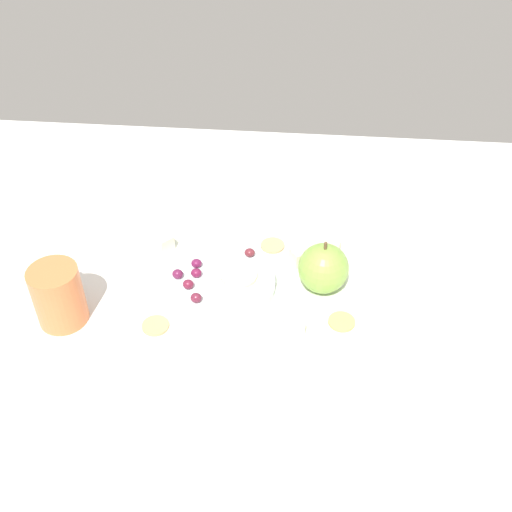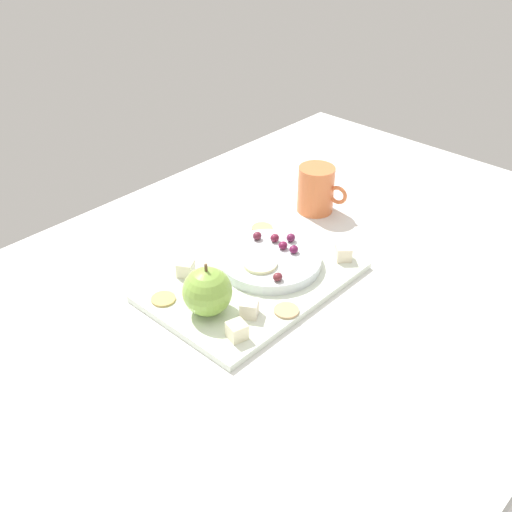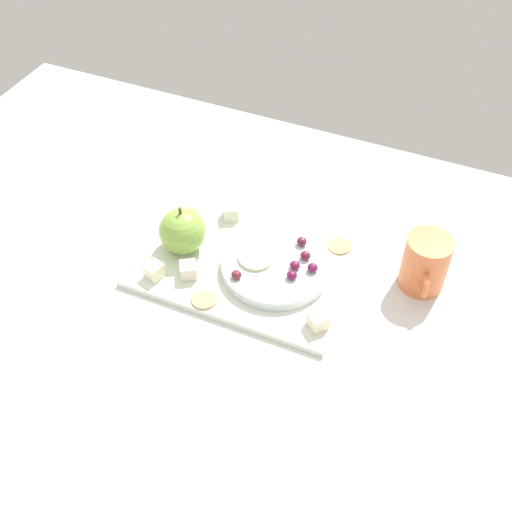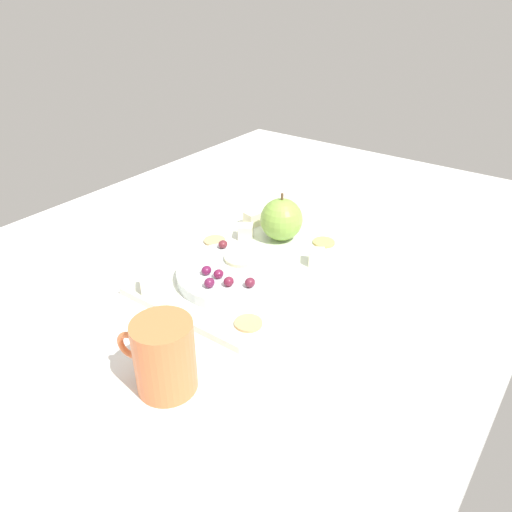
{
  "view_description": "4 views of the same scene",
  "coord_description": "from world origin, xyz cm",
  "px_view_note": "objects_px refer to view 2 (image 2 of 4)",
  "views": [
    {
      "loc": [
        -7.91,
        75.69,
        74.63
      ],
      "look_at": [
        -1.31,
        1.93,
        10.1
      ],
      "focal_mm": 43.97,
      "sensor_mm": 36.0,
      "label": 1
    },
    {
      "loc": [
        -61.78,
        -53.78,
        66.91
      ],
      "look_at": [
        1.78,
        5.45,
        8.37
      ],
      "focal_mm": 42.32,
      "sensor_mm": 36.0,
      "label": 2
    },
    {
      "loc": [
        30.2,
        -63.21,
        84.36
      ],
      "look_at": [
        2.12,
        1.89,
        10.37
      ],
      "focal_mm": 45.07,
      "sensor_mm": 36.0,
      "label": 3
    },
    {
      "loc": [
        56.87,
        47.77,
        49.18
      ],
      "look_at": [
        -0.58,
        5.6,
        7.76
      ],
      "focal_mm": 34.38,
      "sensor_mm": 36.0,
      "label": 4
    }
  ],
  "objects_px": {
    "platter": "(254,282)",
    "cheese_cube_2": "(237,331)",
    "cheese_cube_3": "(343,253)",
    "apple_slice_0": "(260,264)",
    "grape_0": "(275,238)",
    "grape_2": "(291,238)",
    "cracker_0": "(163,299)",
    "grape_1": "(257,236)",
    "grape_4": "(294,249)",
    "cup": "(316,189)",
    "cracker_1": "(262,228)",
    "serving_dish": "(270,260)",
    "cheese_cube_0": "(186,269)",
    "cracker_2": "(286,311)",
    "cheese_cube_1": "(249,308)",
    "apple_whole": "(207,291)",
    "grape_3": "(283,245)",
    "grape_5": "(278,277)"
  },
  "relations": [
    {
      "from": "grape_4",
      "to": "cup",
      "type": "distance_m",
      "value": 0.22
    },
    {
      "from": "platter",
      "to": "cheese_cube_0",
      "type": "distance_m",
      "value": 0.12
    },
    {
      "from": "cheese_cube_1",
      "to": "cheese_cube_3",
      "type": "relative_size",
      "value": 1.0
    },
    {
      "from": "cheese_cube_2",
      "to": "grape_1",
      "type": "relative_size",
      "value": 1.56
    },
    {
      "from": "cheese_cube_2",
      "to": "grape_5",
      "type": "distance_m",
      "value": 0.14
    },
    {
      "from": "grape_1",
      "to": "grape_2",
      "type": "relative_size",
      "value": 1.0
    },
    {
      "from": "cheese_cube_2",
      "to": "grape_4",
      "type": "height_order",
      "value": "grape_4"
    },
    {
      "from": "cheese_cube_3",
      "to": "grape_0",
      "type": "xyz_separation_m",
      "value": [
        -0.06,
        0.11,
        0.01
      ]
    },
    {
      "from": "cheese_cube_2",
      "to": "apple_slice_0",
      "type": "xyz_separation_m",
      "value": [
        0.15,
        0.09,
        0.01
      ]
    },
    {
      "from": "cheese_cube_3",
      "to": "cracker_0",
      "type": "xyz_separation_m",
      "value": [
        -0.3,
        0.15,
        -0.01
      ]
    },
    {
      "from": "cracker_1",
      "to": "grape_2",
      "type": "bearing_deg",
      "value": -102.09
    },
    {
      "from": "platter",
      "to": "grape_0",
      "type": "height_order",
      "value": "grape_0"
    },
    {
      "from": "apple_slice_0",
      "to": "grape_0",
      "type": "bearing_deg",
      "value": 23.68
    },
    {
      "from": "cracker_0",
      "to": "grape_4",
      "type": "bearing_deg",
      "value": -19.94
    },
    {
      "from": "platter",
      "to": "cracker_1",
      "type": "xyz_separation_m",
      "value": [
        0.13,
        0.1,
        0.01
      ]
    },
    {
      "from": "cheese_cube_1",
      "to": "cup",
      "type": "distance_m",
      "value": 0.38
    },
    {
      "from": "platter",
      "to": "cup",
      "type": "distance_m",
      "value": 0.29
    },
    {
      "from": "cheese_cube_0",
      "to": "cracker_0",
      "type": "height_order",
      "value": "cheese_cube_0"
    },
    {
      "from": "cracker_2",
      "to": "grape_4",
      "type": "bearing_deg",
      "value": 35.63
    },
    {
      "from": "grape_2",
      "to": "grape_4",
      "type": "height_order",
      "value": "grape_2"
    },
    {
      "from": "cracker_0",
      "to": "grape_1",
      "type": "bearing_deg",
      "value": -1.7
    },
    {
      "from": "cheese_cube_3",
      "to": "apple_slice_0",
      "type": "relative_size",
      "value": 0.46
    },
    {
      "from": "serving_dish",
      "to": "cracker_0",
      "type": "height_order",
      "value": "serving_dish"
    },
    {
      "from": "cracker_1",
      "to": "cup",
      "type": "bearing_deg",
      "value": -6.43
    },
    {
      "from": "cracker_0",
      "to": "grape_5",
      "type": "height_order",
      "value": "grape_5"
    },
    {
      "from": "grape_1",
      "to": "cracker_1",
      "type": "bearing_deg",
      "value": 34.77
    },
    {
      "from": "cracker_2",
      "to": "grape_3",
      "type": "bearing_deg",
      "value": 43.08
    },
    {
      "from": "serving_dish",
      "to": "cracker_2",
      "type": "height_order",
      "value": "serving_dish"
    },
    {
      "from": "cheese_cube_2",
      "to": "grape_0",
      "type": "xyz_separation_m",
      "value": [
        0.22,
        0.12,
        0.01
      ]
    },
    {
      "from": "cracker_2",
      "to": "grape_2",
      "type": "relative_size",
      "value": 2.36
    },
    {
      "from": "cheese_cube_3",
      "to": "grape_2",
      "type": "bearing_deg",
      "value": 115.01
    },
    {
      "from": "cracker_0",
      "to": "cheese_cube_0",
      "type": "bearing_deg",
      "value": 19.66
    },
    {
      "from": "grape_5",
      "to": "cheese_cube_0",
      "type": "bearing_deg",
      "value": 118.45
    },
    {
      "from": "cracker_0",
      "to": "platter",
      "type": "bearing_deg",
      "value": -25.28
    },
    {
      "from": "cheese_cube_1",
      "to": "apple_whole",
      "type": "bearing_deg",
      "value": 124.49
    },
    {
      "from": "grape_1",
      "to": "cup",
      "type": "height_order",
      "value": "cup"
    },
    {
      "from": "cheese_cube_2",
      "to": "cheese_cube_3",
      "type": "relative_size",
      "value": 1.0
    },
    {
      "from": "serving_dish",
      "to": "cheese_cube_0",
      "type": "relative_size",
      "value": 6.8
    },
    {
      "from": "cheese_cube_1",
      "to": "cheese_cube_2",
      "type": "relative_size",
      "value": 1.0
    },
    {
      "from": "cracker_1",
      "to": "grape_1",
      "type": "relative_size",
      "value": 2.36
    },
    {
      "from": "cheese_cube_2",
      "to": "cracker_1",
      "type": "relative_size",
      "value": 0.66
    },
    {
      "from": "grape_3",
      "to": "cracker_0",
      "type": "bearing_deg",
      "value": 164.87
    },
    {
      "from": "grape_2",
      "to": "grape_3",
      "type": "height_order",
      "value": "grape_2"
    },
    {
      "from": "apple_whole",
      "to": "grape_1",
      "type": "relative_size",
      "value": 4.62
    },
    {
      "from": "cracker_1",
      "to": "grape_3",
      "type": "bearing_deg",
      "value": -116.73
    },
    {
      "from": "cracker_0",
      "to": "grape_4",
      "type": "relative_size",
      "value": 2.36
    },
    {
      "from": "grape_2",
      "to": "cup",
      "type": "bearing_deg",
      "value": 23.51
    },
    {
      "from": "platter",
      "to": "cheese_cube_2",
      "type": "height_order",
      "value": "cheese_cube_2"
    },
    {
      "from": "cheese_cube_0",
      "to": "grape_3",
      "type": "xyz_separation_m",
      "value": [
        0.16,
        -0.09,
        0.01
      ]
    },
    {
      "from": "apple_whole",
      "to": "cracker_0",
      "type": "height_order",
      "value": "apple_whole"
    }
  ]
}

